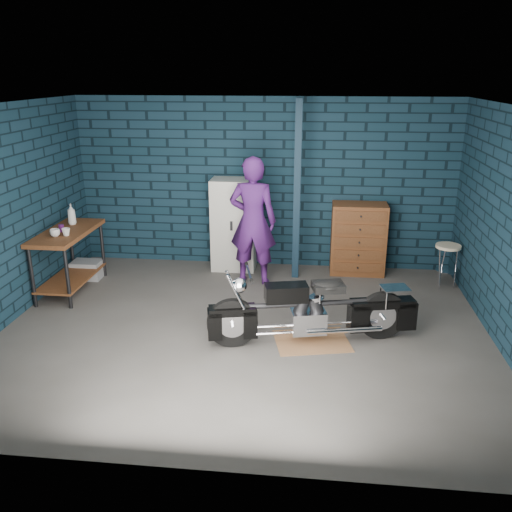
{
  "coord_description": "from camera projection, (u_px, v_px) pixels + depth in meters",
  "views": [
    {
      "loc": [
        0.82,
        -6.01,
        3.06
      ],
      "look_at": [
        0.12,
        0.3,
        0.89
      ],
      "focal_mm": 38.0,
      "sensor_mm": 36.0,
      "label": 1
    }
  ],
  "objects": [
    {
      "name": "ground",
      "position": [
        244.0,
        331.0,
        6.73
      ],
      "size": [
        6.0,
        6.0,
        0.0
      ],
      "primitive_type": "plane",
      "color": "#4D4A48",
      "rests_on": "ground"
    },
    {
      "name": "room_walls",
      "position": [
        249.0,
        171.0,
        6.63
      ],
      "size": [
        6.02,
        5.01,
        2.71
      ],
      "color": "#0F2633",
      "rests_on": "ground"
    },
    {
      "name": "support_post",
      "position": [
        297.0,
        192.0,
        8.07
      ],
      "size": [
        0.1,
        0.1,
        2.7
      ],
      "primitive_type": "cube",
      "color": "#102332",
      "rests_on": "ground"
    },
    {
      "name": "workbench",
      "position": [
        70.0,
        261.0,
        7.83
      ],
      "size": [
        0.6,
        1.4,
        0.91
      ],
      "primitive_type": "cube",
      "color": "brown",
      "rests_on": "ground"
    },
    {
      "name": "drip_mat",
      "position": [
        312.0,
        341.0,
        6.46
      ],
      "size": [
        0.99,
        0.82,
        0.01
      ],
      "primitive_type": "cube",
      "rotation": [
        0.0,
        0.0,
        0.23
      ],
      "color": "brown",
      "rests_on": "ground"
    },
    {
      "name": "motorcycle",
      "position": [
        313.0,
        306.0,
        6.31
      ],
      "size": [
        2.19,
        1.03,
        0.93
      ],
      "primitive_type": null,
      "rotation": [
        0.0,
        0.0,
        0.23
      ],
      "color": "black",
      "rests_on": "ground"
    },
    {
      "name": "person",
      "position": [
        253.0,
        221.0,
        7.98
      ],
      "size": [
        0.73,
        0.5,
        1.92
      ],
      "primitive_type": "imported",
      "rotation": [
        0.0,
        0.0,
        3.08
      ],
      "color": "#4B1C69",
      "rests_on": "ground"
    },
    {
      "name": "storage_bin",
      "position": [
        87.0,
        270.0,
        8.4
      ],
      "size": [
        0.44,
        0.31,
        0.28
      ],
      "primitive_type": "cube",
      "color": "gray",
      "rests_on": "ground"
    },
    {
      "name": "locker",
      "position": [
        234.0,
        225.0,
        8.64
      ],
      "size": [
        0.69,
        0.49,
        1.47
      ],
      "primitive_type": "cube",
      "color": "beige",
      "rests_on": "ground"
    },
    {
      "name": "tool_chest",
      "position": [
        358.0,
        239.0,
        8.49
      ],
      "size": [
        0.84,
        0.47,
        1.12
      ],
      "primitive_type": "cube",
      "color": "brown",
      "rests_on": "ground"
    },
    {
      "name": "shop_stool",
      "position": [
        446.0,
        266.0,
        7.99
      ],
      "size": [
        0.47,
        0.47,
        0.66
      ],
      "primitive_type": null,
      "rotation": [
        0.0,
        0.0,
        -0.37
      ],
      "color": "beige",
      "rests_on": "ground"
    },
    {
      "name": "cup_a",
      "position": [
        55.0,
        233.0,
        7.4
      ],
      "size": [
        0.17,
        0.17,
        0.11
      ],
      "primitive_type": "imported",
      "rotation": [
        0.0,
        0.0,
        -0.34
      ],
      "color": "beige",
      "rests_on": "workbench"
    },
    {
      "name": "cup_b",
      "position": [
        66.0,
        232.0,
        7.43
      ],
      "size": [
        0.12,
        0.12,
        0.11
      ],
      "primitive_type": "imported",
      "rotation": [
        0.0,
        0.0,
        0.07
      ],
      "color": "beige",
      "rests_on": "workbench"
    },
    {
      "name": "mug_purple",
      "position": [
        61.0,
        228.0,
        7.63
      ],
      "size": [
        0.09,
        0.09,
        0.1
      ],
      "primitive_type": "cylinder",
      "rotation": [
        0.0,
        0.0,
        0.25
      ],
      "color": "#571967",
      "rests_on": "workbench"
    },
    {
      "name": "bottle",
      "position": [
        71.0,
        214.0,
        7.96
      ],
      "size": [
        0.16,
        0.16,
        0.31
      ],
      "primitive_type": "imported",
      "rotation": [
        0.0,
        0.0,
        0.37
      ],
      "color": "gray",
      "rests_on": "workbench"
    }
  ]
}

